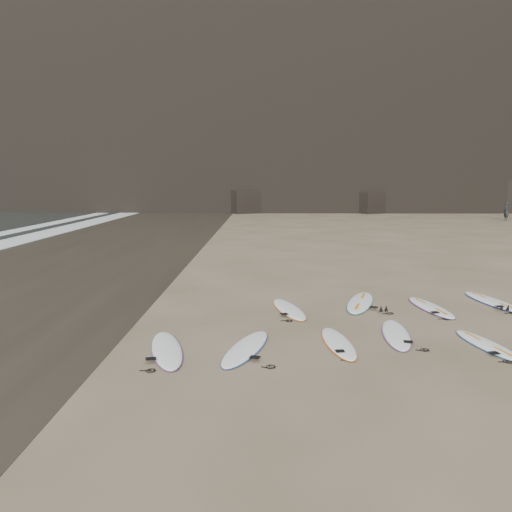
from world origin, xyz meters
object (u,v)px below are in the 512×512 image
at_px(surfboard_6, 360,302).
at_px(surfboard_1, 338,343).
at_px(surfboard_2, 396,334).
at_px(surfboard_5, 289,309).
at_px(surfboard_7, 431,307).
at_px(surfboard_0, 246,348).
at_px(surfboard_8, 492,301).
at_px(person_a, 506,211).
at_px(surfboard_3, 487,345).
at_px(surfboard_11, 167,349).

bearing_deg(surfboard_6, surfboard_1, -90.05).
xyz_separation_m(surfboard_2, surfboard_6, (-0.25, 3.07, 0.01)).
xyz_separation_m(surfboard_5, surfboard_7, (4.06, 0.25, 0.00)).
relative_size(surfboard_0, surfboard_8, 0.95).
relative_size(surfboard_2, surfboard_7, 0.98).
xyz_separation_m(surfboard_6, person_a, (19.16, 30.97, 0.80)).
height_order(surfboard_3, surfboard_5, surfboard_5).
height_order(surfboard_2, surfboard_3, surfboard_2).
xyz_separation_m(surfboard_1, surfboard_3, (3.27, -0.09, -0.00)).
bearing_deg(surfboard_7, surfboard_3, -95.95).
relative_size(surfboard_2, surfboard_5, 0.99).
xyz_separation_m(surfboard_3, surfboard_5, (-4.22, 3.03, 0.00)).
height_order(surfboard_3, surfboard_8, surfboard_8).
bearing_deg(surfboard_3, surfboard_0, 171.72).
xyz_separation_m(surfboard_1, surfboard_6, (1.21, 3.72, 0.01)).
xyz_separation_m(surfboard_6, surfboard_8, (3.97, 0.16, -0.00)).
distance_m(surfboard_5, surfboard_7, 4.07).
distance_m(surfboard_3, person_a, 38.77).
bearing_deg(surfboard_3, surfboard_5, 132.93).
bearing_deg(surfboard_6, person_a, 76.19).
bearing_deg(surfboard_5, surfboard_8, -5.13).
height_order(surfboard_0, surfboard_7, surfboard_0).
distance_m(surfboard_2, surfboard_7, 3.02).
bearing_deg(surfboard_1, surfboard_5, 102.56).
distance_m(surfboard_1, surfboard_6, 3.92).
bearing_deg(surfboard_5, surfboard_7, -10.45).
distance_m(surfboard_0, surfboard_3, 5.33).
height_order(surfboard_2, person_a, person_a).
bearing_deg(surfboard_6, surfboard_7, 2.08).
height_order(surfboard_1, surfboard_6, surfboard_6).
bearing_deg(surfboard_7, surfboard_11, -160.59).
bearing_deg(surfboard_6, surfboard_0, -110.56).
bearing_deg(surfboard_8, surfboard_11, -163.62).
distance_m(surfboard_1, surfboard_8, 6.48).
distance_m(surfboard_1, surfboard_11, 3.78).
bearing_deg(surfboard_8, surfboard_1, -152.80).
height_order(surfboard_2, surfboard_6, surfboard_6).
relative_size(surfboard_8, surfboard_11, 1.05).
distance_m(surfboard_2, surfboard_3, 1.96).
xyz_separation_m(surfboard_3, surfboard_7, (-0.16, 3.28, 0.00)).
xyz_separation_m(surfboard_11, person_a, (24.12, 35.18, 0.80)).
height_order(surfboard_2, surfboard_8, surfboard_8).
bearing_deg(surfboard_11, surfboard_1, -7.96).
xyz_separation_m(surfboard_0, surfboard_7, (5.16, 3.56, -0.00)).
distance_m(surfboard_0, person_a, 41.63).
bearing_deg(surfboard_1, surfboard_8, 31.56).
bearing_deg(surfboard_6, surfboard_2, -67.43).
bearing_deg(surfboard_0, surfboard_2, 32.98).
bearing_deg(surfboard_3, surfboard_2, 146.28).
bearing_deg(person_a, surfboard_1, -41.17).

